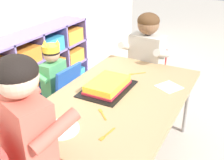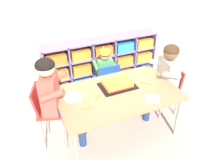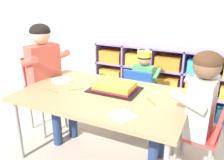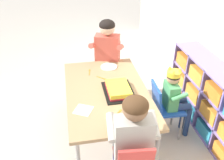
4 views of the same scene
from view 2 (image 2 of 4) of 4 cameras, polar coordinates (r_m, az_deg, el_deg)
The scene contains 15 objects.
ground at distance 2.93m, azimuth 1.29°, elevation -12.48°, with size 16.00×16.00×0.00m, color #BCB2A3.
storage_cubby_shelf at distance 3.68m, azimuth -2.57°, elevation 4.47°, with size 1.84×0.30×0.76m.
activity_table at distance 2.58m, azimuth 1.44°, elevation -3.80°, with size 1.36×0.83×0.58m.
classroom_chair_blue at distance 3.16m, azimuth -1.25°, elevation 0.15°, with size 0.33×0.33×0.65m.
child_with_crown at distance 3.18m, azimuth -1.98°, elevation 3.21°, with size 0.30×0.31×0.84m.
classroom_chair_adult_side at distance 2.58m, azimuth -15.89°, elevation -7.16°, with size 0.41×0.40×0.77m.
adult_helper_seated at distance 2.43m, azimuth -13.89°, elevation -3.31°, with size 0.48×0.46×1.10m.
classroom_chair_guest_side at distance 3.09m, azimuth 14.22°, elevation -1.68°, with size 0.34×0.33×0.65m.
guest_at_table_side at distance 2.93m, azimuth 12.98°, elevation 1.49°, with size 0.45×0.43×1.00m.
birthday_cake_on_tray at distance 2.65m, azimuth 1.39°, elevation -1.07°, with size 0.42×0.30×0.07m.
paper_plate_stack at distance 2.51m, azimuth -9.86°, elevation -4.28°, with size 0.20×0.20×0.01m, color white.
paper_napkin_square at distance 2.49m, azimuth 10.06°, elevation -4.73°, with size 0.15×0.15×0.00m, color white.
fork_near_cake_tray at distance 2.34m, azimuth -6.50°, elevation -7.18°, with size 0.13×0.03×0.00m.
fork_by_napkin at distance 2.47m, azimuth -3.65°, elevation -4.54°, with size 0.10×0.10×0.00m.
fork_scattered_mid_table at distance 2.75m, azimuth 8.49°, elevation -0.77°, with size 0.11×0.11×0.00m.
Camera 2 is at (-0.91, -1.88, 2.06)m, focal length 36.23 mm.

